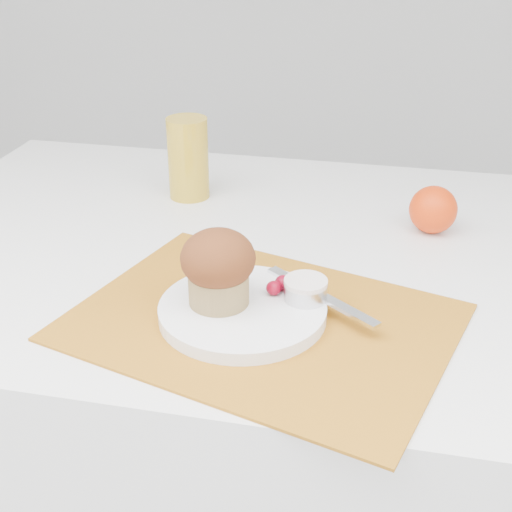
% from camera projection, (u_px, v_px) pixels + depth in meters
% --- Properties ---
extents(table, '(1.20, 0.80, 0.75)m').
position_uv_depth(table, '(262.00, 436.00, 1.26)').
color(table, white).
rests_on(table, ground).
extents(placemat, '(0.54, 0.45, 0.00)m').
position_uv_depth(placemat, '(261.00, 322.00, 0.90)').
color(placemat, '#AD6918').
rests_on(placemat, table).
extents(plate, '(0.24, 0.24, 0.02)m').
position_uv_depth(plate, '(243.00, 311.00, 0.90)').
color(plate, white).
rests_on(plate, placemat).
extents(ramekin, '(0.07, 0.07, 0.02)m').
position_uv_depth(ramekin, '(305.00, 290.00, 0.90)').
color(ramekin, silver).
rests_on(ramekin, plate).
extents(cream, '(0.06, 0.06, 0.01)m').
position_uv_depth(cream, '(306.00, 282.00, 0.90)').
color(cream, white).
rests_on(cream, ramekin).
extents(raspberry_near, '(0.02, 0.02, 0.02)m').
position_uv_depth(raspberry_near, '(274.00, 288.00, 0.91)').
color(raspberry_near, '#600211').
rests_on(raspberry_near, plate).
extents(raspberry_far, '(0.02, 0.02, 0.02)m').
position_uv_depth(raspberry_far, '(283.00, 283.00, 0.93)').
color(raspberry_far, '#5C0213').
rests_on(raspberry_far, plate).
extents(butter_knife, '(0.16, 0.13, 0.00)m').
position_uv_depth(butter_knife, '(321.00, 296.00, 0.91)').
color(butter_knife, silver).
rests_on(butter_knife, plate).
extents(orange, '(0.08, 0.08, 0.08)m').
position_uv_depth(orange, '(433.00, 210.00, 1.12)').
color(orange, '#F03D08').
rests_on(orange, table).
extents(juice_glass, '(0.07, 0.07, 0.14)m').
position_uv_depth(juice_glass, '(188.00, 158.00, 1.23)').
color(juice_glass, gold).
rests_on(juice_glass, table).
extents(muffin, '(0.09, 0.09, 0.10)m').
position_uv_depth(muffin, '(218.00, 267.00, 0.88)').
color(muffin, '#9B7F4B').
rests_on(muffin, plate).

